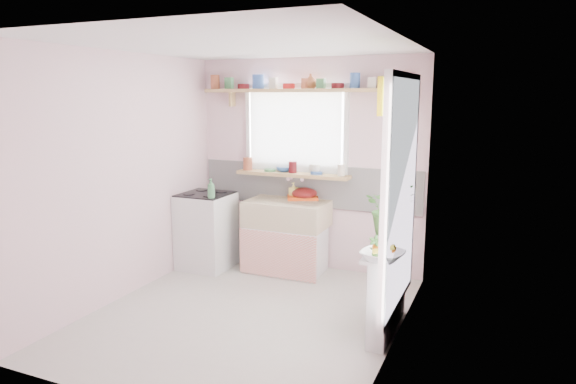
% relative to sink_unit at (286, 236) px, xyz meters
% --- Properties ---
extents(room, '(3.20, 3.20, 3.20)m').
position_rel_sink_unit_xyz_m(room, '(0.81, -0.43, 0.94)').
color(room, beige).
rests_on(room, ground).
extents(sink_unit, '(0.95, 0.65, 1.11)m').
position_rel_sink_unit_xyz_m(sink_unit, '(0.00, 0.00, 0.00)').
color(sink_unit, white).
rests_on(sink_unit, ground).
extents(cooker, '(0.58, 0.58, 0.93)m').
position_rel_sink_unit_xyz_m(cooker, '(-0.95, -0.24, 0.03)').
color(cooker, white).
rests_on(cooker, ground).
extents(radiator_ledge, '(0.22, 0.95, 0.78)m').
position_rel_sink_unit_xyz_m(radiator_ledge, '(1.45, -1.09, -0.03)').
color(radiator_ledge, white).
rests_on(radiator_ledge, ground).
extents(windowsill, '(1.40, 0.22, 0.04)m').
position_rel_sink_unit_xyz_m(windowsill, '(-0.00, 0.19, 0.71)').
color(windowsill, tan).
rests_on(windowsill, room).
extents(pine_shelf, '(2.52, 0.24, 0.04)m').
position_rel_sink_unit_xyz_m(pine_shelf, '(0.15, 0.18, 1.69)').
color(pine_shelf, tan).
rests_on(pine_shelf, room).
extents(shelf_crockery, '(2.47, 0.11, 0.12)m').
position_rel_sink_unit_xyz_m(shelf_crockery, '(0.13, 0.18, 1.76)').
color(shelf_crockery, '#A55133').
rests_on(shelf_crockery, pine_shelf).
extents(sill_crockery, '(1.35, 0.11, 0.12)m').
position_rel_sink_unit_xyz_m(sill_crockery, '(-0.00, 0.19, 0.78)').
color(sill_crockery, '#A55133').
rests_on(sill_crockery, windowsill).
extents(dish_tray, '(0.44, 0.39, 0.04)m').
position_rel_sink_unit_xyz_m(dish_tray, '(0.12, 0.21, 0.44)').
color(dish_tray, '#DB4A13').
rests_on(dish_tray, sink_unit).
extents(colander, '(0.33, 0.33, 0.14)m').
position_rel_sink_unit_xyz_m(colander, '(0.14, 0.21, 0.49)').
color(colander, '#631011').
rests_on(colander, sink_unit).
extents(jade_plant, '(0.55, 0.51, 0.51)m').
position_rel_sink_unit_xyz_m(jade_plant, '(1.36, -0.69, 0.60)').
color(jade_plant, '#3C722D').
rests_on(jade_plant, radiator_ledge).
extents(fruit_bowl, '(0.39, 0.39, 0.08)m').
position_rel_sink_unit_xyz_m(fruit_bowl, '(1.48, -1.49, 0.38)').
color(fruit_bowl, silver).
rests_on(fruit_bowl, radiator_ledge).
extents(herb_pot, '(0.11, 0.08, 0.20)m').
position_rel_sink_unit_xyz_m(herb_pot, '(1.42, -1.49, 0.44)').
color(herb_pot, '#356729').
rests_on(herb_pot, radiator_ledge).
extents(soap_bottle_sink, '(0.10, 0.10, 0.19)m').
position_rel_sink_unit_xyz_m(soap_bottle_sink, '(0.00, 0.21, 0.51)').
color(soap_bottle_sink, '#FDF070').
rests_on(soap_bottle_sink, sink_unit).
extents(sill_cup, '(0.17, 0.17, 0.11)m').
position_rel_sink_unit_xyz_m(sill_cup, '(0.26, 0.25, 0.78)').
color(sill_cup, beige).
rests_on(sill_cup, windowsill).
extents(sill_bowl, '(0.22, 0.22, 0.06)m').
position_rel_sink_unit_xyz_m(sill_bowl, '(-0.13, 0.25, 0.76)').
color(sill_bowl, '#3667B1').
rests_on(sill_bowl, windowsill).
extents(shelf_vase, '(0.21, 0.21, 0.17)m').
position_rel_sink_unit_xyz_m(shelf_vase, '(0.20, 0.24, 1.79)').
color(shelf_vase, '#A05831').
rests_on(shelf_vase, pine_shelf).
extents(cooker_bottle, '(0.10, 0.11, 0.23)m').
position_rel_sink_unit_xyz_m(cooker_bottle, '(-0.73, -0.46, 0.60)').
color(cooker_bottle, '#468C57').
rests_on(cooker_bottle, cooker).
extents(fruit, '(0.20, 0.14, 0.10)m').
position_rel_sink_unit_xyz_m(fruit, '(1.49, -1.49, 0.45)').
color(fruit, orange).
rests_on(fruit, fruit_bowl).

